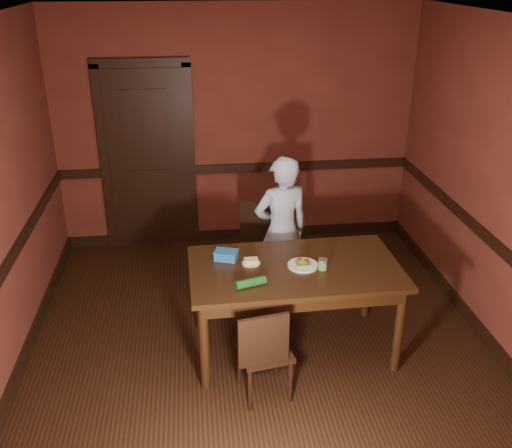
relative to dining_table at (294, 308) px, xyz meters
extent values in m
cube|color=black|center=(-0.28, -0.03, -0.40)|extent=(4.00, 4.50, 0.01)
cube|color=beige|center=(-0.28, -0.03, 2.30)|extent=(4.00, 4.50, 0.01)
cube|color=maroon|center=(-0.28, 2.22, 0.95)|extent=(4.00, 0.02, 2.70)
cube|color=maroon|center=(-0.28, -2.28, 0.95)|extent=(4.00, 0.02, 2.70)
cube|color=maroon|center=(1.72, -0.03, 0.95)|extent=(0.02, 4.50, 2.70)
cube|color=black|center=(-0.28, 2.21, 0.50)|extent=(4.00, 0.03, 0.10)
cube|color=black|center=(-2.27, -0.03, 0.50)|extent=(0.03, 4.50, 0.10)
cube|color=black|center=(1.70, -0.03, 0.50)|extent=(0.03, 4.50, 0.10)
cube|color=black|center=(-0.28, 2.21, -0.34)|extent=(4.00, 0.03, 0.12)
cube|color=black|center=(-2.27, -0.03, -0.34)|extent=(0.03, 4.50, 0.12)
cube|color=black|center=(1.70, -0.03, -0.34)|extent=(0.03, 4.50, 0.12)
cube|color=black|center=(-1.28, 2.18, 0.62)|extent=(0.85, 0.04, 2.05)
cube|color=black|center=(-1.76, 2.20, 0.62)|extent=(0.10, 0.06, 2.15)
cube|color=black|center=(-0.81, 2.20, 0.62)|extent=(0.10, 0.06, 2.15)
cube|color=black|center=(-1.28, 2.20, 1.70)|extent=(1.05, 0.06, 0.10)
cube|color=black|center=(0.00, 0.00, 0.00)|extent=(1.73, 1.00, 0.80)
imported|color=silver|center=(0.02, 0.82, 0.33)|extent=(0.60, 0.46, 1.47)
cylinder|color=silver|center=(0.06, -0.01, 0.41)|extent=(0.25, 0.25, 0.01)
cube|color=#A37B4F|center=(0.06, -0.01, 0.42)|extent=(0.11, 0.11, 0.02)
ellipsoid|color=#3F7E2C|center=(0.06, -0.01, 0.44)|extent=(0.11, 0.10, 0.02)
cylinder|color=red|center=(0.04, 0.01, 0.46)|extent=(0.04, 0.04, 0.01)
cylinder|color=red|center=(0.09, -0.02, 0.46)|extent=(0.04, 0.04, 0.01)
cylinder|color=#7DB05C|center=(0.04, -0.03, 0.46)|extent=(0.03, 0.03, 0.01)
cylinder|color=#7DB05C|center=(0.09, 0.02, 0.46)|extent=(0.03, 0.03, 0.01)
cylinder|color=#7DB05C|center=(0.06, -0.01, 0.46)|extent=(0.03, 0.03, 0.01)
cylinder|color=#5B8643|center=(0.21, -0.07, 0.44)|extent=(0.07, 0.07, 0.08)
cylinder|color=beige|center=(0.21, -0.07, 0.48)|extent=(0.08, 0.08, 0.01)
cylinder|color=silver|center=(-0.35, 0.08, 0.41)|extent=(0.15, 0.15, 0.01)
cube|color=#DECD68|center=(-0.35, 0.08, 0.43)|extent=(0.11, 0.08, 0.04)
cube|color=blue|center=(-0.55, 0.18, 0.44)|extent=(0.21, 0.17, 0.07)
cube|color=blue|center=(-0.55, 0.18, 0.48)|extent=(0.22, 0.18, 0.01)
cylinder|color=#154918|center=(-0.39, -0.27, 0.43)|extent=(0.25, 0.13, 0.07)
camera|label=1|loc=(-0.79, -4.00, 2.65)|focal=40.00mm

